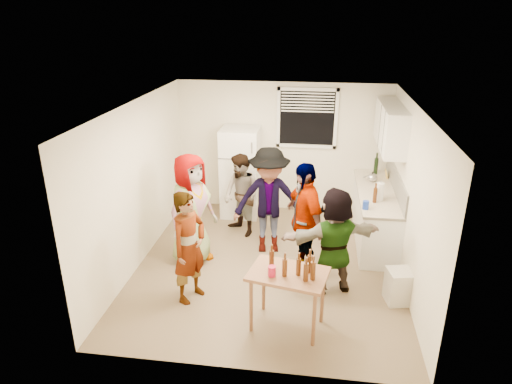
# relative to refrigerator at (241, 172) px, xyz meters

# --- Properties ---
(room) EXTENTS (4.00, 4.50, 2.50)m
(room) POSITION_rel_refrigerator_xyz_m (0.75, -1.88, -0.85)
(room) COLOR white
(room) RESTS_ON ground
(window) EXTENTS (1.12, 0.10, 1.06)m
(window) POSITION_rel_refrigerator_xyz_m (1.20, 0.33, 1.00)
(window) COLOR white
(window) RESTS_ON room
(refrigerator) EXTENTS (0.70, 0.70, 1.70)m
(refrigerator) POSITION_rel_refrigerator_xyz_m (0.00, 0.00, 0.00)
(refrigerator) COLOR white
(refrigerator) RESTS_ON ground
(counter_lower) EXTENTS (0.60, 2.20, 0.86)m
(counter_lower) POSITION_rel_refrigerator_xyz_m (2.45, -0.73, -0.42)
(counter_lower) COLOR white
(counter_lower) RESTS_ON ground
(countertop) EXTENTS (0.64, 2.22, 0.04)m
(countertop) POSITION_rel_refrigerator_xyz_m (2.45, -0.73, 0.03)
(countertop) COLOR beige
(countertop) RESTS_ON counter_lower
(backsplash) EXTENTS (0.03, 2.20, 0.36)m
(backsplash) POSITION_rel_refrigerator_xyz_m (2.74, -0.73, 0.23)
(backsplash) COLOR #A5A298
(backsplash) RESTS_ON countertop
(upper_cabinets) EXTENTS (0.34, 1.60, 0.70)m
(upper_cabinets) POSITION_rel_refrigerator_xyz_m (2.58, -0.53, 1.10)
(upper_cabinets) COLOR white
(upper_cabinets) RESTS_ON room
(kettle) EXTENTS (0.24, 0.21, 0.19)m
(kettle) POSITION_rel_refrigerator_xyz_m (2.40, -0.31, 0.05)
(kettle) COLOR silver
(kettle) RESTS_ON countertop
(paper_towel) EXTENTS (0.13, 0.13, 0.29)m
(paper_towel) POSITION_rel_refrigerator_xyz_m (2.43, -1.15, 0.05)
(paper_towel) COLOR white
(paper_towel) RESTS_ON countertop
(wine_bottle) EXTENTS (0.08, 0.08, 0.30)m
(wine_bottle) POSITION_rel_refrigerator_xyz_m (2.50, 0.12, 0.05)
(wine_bottle) COLOR black
(wine_bottle) RESTS_ON countertop
(beer_bottle_counter) EXTENTS (0.06, 0.06, 0.24)m
(beer_bottle_counter) POSITION_rel_refrigerator_xyz_m (2.35, -1.26, 0.05)
(beer_bottle_counter) COLOR #47230C
(beer_bottle_counter) RESTS_ON countertop
(blue_cup) EXTENTS (0.10, 0.10, 0.13)m
(blue_cup) POSITION_rel_refrigerator_xyz_m (2.19, -1.54, 0.05)
(blue_cup) COLOR #1A3CBC
(blue_cup) RESTS_ON countertop
(picture_frame) EXTENTS (0.02, 0.17, 0.14)m
(picture_frame) POSITION_rel_refrigerator_xyz_m (2.67, -0.07, 0.12)
(picture_frame) COLOR gold
(picture_frame) RESTS_ON countertop
(trash_bin) EXTENTS (0.38, 0.38, 0.47)m
(trash_bin) POSITION_rel_refrigerator_xyz_m (2.61, -2.58, -0.60)
(trash_bin) COLOR beige
(trash_bin) RESTS_ON ground
(serving_table) EXTENTS (1.03, 0.79, 0.78)m
(serving_table) POSITION_rel_refrigerator_xyz_m (1.15, -3.32, -0.85)
(serving_table) COLOR brown
(serving_table) RESTS_ON ground
(beer_bottle_table) EXTENTS (0.06, 0.06, 0.22)m
(beer_bottle_table) POSITION_rel_refrigerator_xyz_m (1.27, -3.35, -0.07)
(beer_bottle_table) COLOR #47230C
(beer_bottle_table) RESTS_ON serving_table
(red_cup) EXTENTS (0.10, 0.10, 0.13)m
(red_cup) POSITION_rel_refrigerator_xyz_m (0.96, -3.41, -0.07)
(red_cup) COLOR #B51636
(red_cup) RESTS_ON serving_table
(guest_grey) EXTENTS (1.94, 1.67, 0.56)m
(guest_grey) POSITION_rel_refrigerator_xyz_m (-0.44, -1.87, -0.85)
(guest_grey) COLOR gray
(guest_grey) RESTS_ON ground
(guest_stripe) EXTENTS (1.66, 1.21, 0.38)m
(guest_stripe) POSITION_rel_refrigerator_xyz_m (-0.20, -2.87, -0.85)
(guest_stripe) COLOR #141933
(guest_stripe) RESTS_ON ground
(guest_back_left) EXTENTS (1.52, 1.54, 0.55)m
(guest_back_left) POSITION_rel_refrigerator_xyz_m (0.15, -0.85, -0.85)
(guest_back_left) COLOR brown
(guest_back_left) RESTS_ON ground
(guest_back_right) EXTENTS (1.37, 1.90, 0.65)m
(guest_back_right) POSITION_rel_refrigerator_xyz_m (0.69, -1.38, -0.85)
(guest_back_right) COLOR #39393E
(guest_back_right) RESTS_ON ground
(guest_black) EXTENTS (2.04, 1.74, 0.43)m
(guest_black) POSITION_rel_refrigerator_xyz_m (1.28, -2.03, -0.85)
(guest_black) COLOR black
(guest_black) RESTS_ON ground
(guest_orange) EXTENTS (1.88, 1.95, 0.46)m
(guest_orange) POSITION_rel_refrigerator_xyz_m (1.71, -2.41, -0.85)
(guest_orange) COLOR #D66D4E
(guest_orange) RESTS_ON ground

